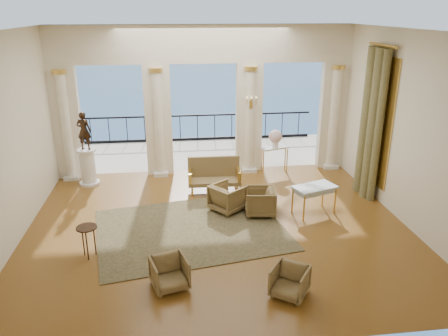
{
  "coord_description": "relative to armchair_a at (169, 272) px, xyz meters",
  "views": [
    {
      "loc": [
        -1.0,
        -9.29,
        4.92
      ],
      "look_at": [
        0.22,
        0.6,
        1.27
      ],
      "focal_mm": 35.0,
      "sensor_mm": 36.0,
      "label": 1
    }
  ],
  "objects": [
    {
      "name": "urn",
      "position": [
        3.36,
        5.84,
        0.8
      ],
      "size": [
        0.42,
        0.42,
        0.56
      ],
      "color": "white",
      "rests_on": "console_table"
    },
    {
      "name": "armchair_d",
      "position": [
        1.5,
        3.17,
        0.06
      ],
      "size": [
        1.02,
        1.03,
        0.78
      ],
      "primitive_type": "imported",
      "rotation": [
        0.0,
        0.0,
        2.24
      ],
      "color": "#46351E",
      "rests_on": "ground"
    },
    {
      "name": "pedestal",
      "position": [
        -2.34,
        5.44,
        0.19
      ],
      "size": [
        0.59,
        0.59,
        1.09
      ],
      "color": "silver",
      "rests_on": "ground"
    },
    {
      "name": "side_table",
      "position": [
        -1.68,
        1.29,
        0.27
      ],
      "size": [
        0.43,
        0.43,
        0.7
      ],
      "color": "black",
      "rests_on": "ground"
    },
    {
      "name": "window_frame",
      "position": [
        5.63,
        3.79,
        1.77
      ],
      "size": [
        0.04,
        1.6,
        3.4
      ],
      "primitive_type": "cube",
      "color": "gold",
      "rests_on": "room_walls"
    },
    {
      "name": "floor",
      "position": [
        1.16,
        2.29,
        -0.33
      ],
      "size": [
        9.0,
        9.0,
        0.0
      ],
      "primitive_type": "plane",
      "color": "#44220E",
      "rests_on": "ground"
    },
    {
      "name": "console_table",
      "position": [
        3.36,
        5.84,
        0.35
      ],
      "size": [
        0.92,
        0.57,
        0.81
      ],
      "rotation": [
        0.0,
        0.0,
        0.3
      ],
      "color": "silver",
      "rests_on": "ground"
    },
    {
      "name": "curtain",
      "position": [
        5.44,
        3.79,
        1.69
      ],
      "size": [
        0.33,
        1.4,
        4.09
      ],
      "color": "brown",
      "rests_on": "ground"
    },
    {
      "name": "wall_sconce",
      "position": [
        2.56,
        5.8,
        1.9
      ],
      "size": [
        0.3,
        0.11,
        0.33
      ],
      "color": "gold",
      "rests_on": "arcade"
    },
    {
      "name": "arcade",
      "position": [
        1.16,
        6.11,
        2.25
      ],
      "size": [
        9.0,
        0.56,
        4.5
      ],
      "color": "beige",
      "rests_on": "ground"
    },
    {
      "name": "room_walls",
      "position": [
        1.16,
        1.17,
        2.55
      ],
      "size": [
        9.0,
        9.0,
        9.0
      ],
      "color": "#F4EACD",
      "rests_on": "ground"
    },
    {
      "name": "palm_tree",
      "position": [
        3.16,
        8.89,
        3.76
      ],
      "size": [
        2.0,
        2.0,
        4.5
      ],
      "color": "#4C3823",
      "rests_on": "terrace"
    },
    {
      "name": "armchair_b",
      "position": [
        2.16,
        -0.51,
        -0.02
      ],
      "size": [
        0.83,
        0.82,
        0.63
      ],
      "primitive_type": "imported",
      "rotation": [
        0.0,
        0.0,
        -0.6
      ],
      "color": "#46351E",
      "rests_on": "ground"
    },
    {
      "name": "statue",
      "position": [
        -2.34,
        5.44,
        1.31
      ],
      "size": [
        0.45,
        0.34,
        1.11
      ],
      "primitive_type": "imported",
      "rotation": [
        0.0,
        0.0,
        2.94
      ],
      "color": "black",
      "rests_on": "pedestal"
    },
    {
      "name": "settee",
      "position": [
        1.29,
        4.49,
        0.15
      ],
      "size": [
        1.49,
        0.68,
        0.97
      ],
      "rotation": [
        0.0,
        0.0,
        -0.04
      ],
      "color": "#46351E",
      "rests_on": "ground"
    },
    {
      "name": "armchair_a",
      "position": [
        0.0,
        0.0,
        0.0
      ],
      "size": [
        0.78,
        0.75,
        0.66
      ],
      "primitive_type": "imported",
      "rotation": [
        0.0,
        0.0,
        0.27
      ],
      "color": "#46351E",
      "rests_on": "ground"
    },
    {
      "name": "balustrade",
      "position": [
        1.16,
        9.69,
        0.08
      ],
      "size": [
        9.0,
        0.06,
        1.03
      ],
      "color": "black",
      "rests_on": "terrace"
    },
    {
      "name": "terrace",
      "position": [
        1.16,
        8.09,
        -0.38
      ],
      "size": [
        10.0,
        3.6,
        0.1
      ],
      "primitive_type": "cube",
      "color": "beige",
      "rests_on": "ground"
    },
    {
      "name": "game_table",
      "position": [
        3.66,
        2.74,
        0.33
      ],
      "size": [
        1.2,
        0.91,
        0.73
      ],
      "rotation": [
        0.0,
        0.0,
        0.35
      ],
      "color": "#9FB9C7",
      "rests_on": "ground"
    },
    {
      "name": "sea",
      "position": [
        1.16,
        62.29,
        -6.33
      ],
      "size": [
        160.0,
        160.0,
        0.0
      ],
      "primitive_type": "plane",
      "color": "#2C5285",
      "rests_on": "ground"
    },
    {
      "name": "armchair_c",
      "position": [
        2.29,
        2.84,
        0.05
      ],
      "size": [
        0.77,
        0.81,
        0.76
      ],
      "primitive_type": "imported",
      "rotation": [
        0.0,
        0.0,
        -1.69
      ],
      "color": "#46351E",
      "rests_on": "ground"
    },
    {
      "name": "rug",
      "position": [
        0.5,
        2.21,
        -0.32
      ],
      "size": [
        4.79,
        4.02,
        0.02
      ],
      "primitive_type": "cube",
      "rotation": [
        0.0,
        0.0,
        0.17
      ],
      "color": "#2E341B",
      "rests_on": "ground"
    }
  ]
}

